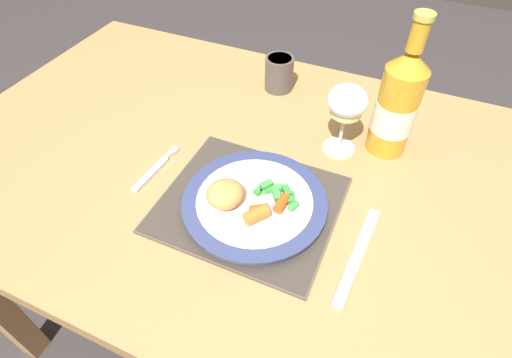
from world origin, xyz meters
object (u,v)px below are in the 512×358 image
object	(u,v)px
wine_glass	(347,104)
drinking_cup	(279,73)
dinner_plate	(255,203)
fork	(154,171)
bottle	(397,104)
dining_table	(266,198)
table_knife	(354,264)

from	to	relation	value
wine_glass	drinking_cup	bearing A→B (deg)	141.10
dinner_plate	fork	distance (m)	0.22
dinner_plate	bottle	world-z (taller)	bottle
wine_glass	bottle	xyz separation A→B (m)	(0.09, 0.04, -0.00)
drinking_cup	dining_table	bearing A→B (deg)	-73.28
bottle	dining_table	bearing A→B (deg)	-142.50
fork	wine_glass	distance (m)	0.39
dining_table	bottle	distance (m)	0.32
dinner_plate	drinking_cup	world-z (taller)	drinking_cup
dining_table	bottle	xyz separation A→B (m)	(0.20, 0.15, 0.20)
fork	drinking_cup	size ratio (longest dim) A/B	1.70
dining_table	drinking_cup	bearing A→B (deg)	106.72
bottle	drinking_cup	bearing A→B (deg)	157.94
dinner_plate	fork	xyz separation A→B (m)	(-0.22, 0.01, -0.01)
fork	drinking_cup	distance (m)	0.39
table_knife	dining_table	bearing A→B (deg)	145.06
table_knife	drinking_cup	world-z (taller)	drinking_cup
dining_table	table_knife	distance (m)	0.28
dining_table	table_knife	xyz separation A→B (m)	(0.21, -0.15, 0.10)
dinner_plate	fork	size ratio (longest dim) A/B	1.84
table_knife	bottle	bearing A→B (deg)	92.25
dinner_plate	table_knife	distance (m)	0.20
bottle	wine_glass	bearing A→B (deg)	-153.07
dinner_plate	drinking_cup	size ratio (longest dim) A/B	3.14
dining_table	drinking_cup	size ratio (longest dim) A/B	16.85
wine_glass	dinner_plate	bearing A→B (deg)	-113.05
fork	bottle	size ratio (longest dim) A/B	0.49
fork	drinking_cup	world-z (taller)	drinking_cup
bottle	drinking_cup	world-z (taller)	bottle
fork	bottle	world-z (taller)	bottle
dining_table	bottle	world-z (taller)	bottle
dining_table	fork	world-z (taller)	fork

